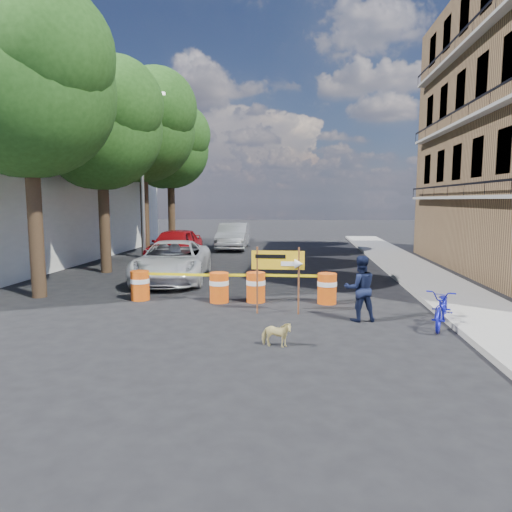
% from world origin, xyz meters
% --- Properties ---
extents(ground, '(120.00, 120.00, 0.00)m').
position_xyz_m(ground, '(0.00, 0.00, 0.00)').
color(ground, black).
rests_on(ground, ground).
extents(sidewalk_east, '(2.40, 40.00, 0.15)m').
position_xyz_m(sidewalk_east, '(6.20, 6.00, 0.07)').
color(sidewalk_east, gray).
rests_on(sidewalk_east, ground).
extents(white_building, '(8.00, 22.00, 6.00)m').
position_xyz_m(white_building, '(-13.00, 10.00, 3.00)').
color(white_building, silver).
rests_on(white_building, ground).
extents(tree_near, '(5.46, 5.20, 9.15)m').
position_xyz_m(tree_near, '(-6.73, 2.00, 6.36)').
color(tree_near, '#332316').
rests_on(tree_near, ground).
extents(tree_mid_a, '(5.25, 5.00, 8.68)m').
position_xyz_m(tree_mid_a, '(-6.74, 7.00, 6.01)').
color(tree_mid_a, '#332316').
rests_on(tree_mid_a, ground).
extents(tree_mid_b, '(5.67, 5.40, 9.62)m').
position_xyz_m(tree_mid_b, '(-6.73, 12.00, 6.71)').
color(tree_mid_b, '#332316').
rests_on(tree_mid_b, ground).
extents(tree_far, '(5.04, 4.80, 8.84)m').
position_xyz_m(tree_far, '(-6.74, 17.00, 6.22)').
color(tree_far, '#332316').
rests_on(tree_far, ground).
extents(streetlamp, '(1.25, 0.18, 8.00)m').
position_xyz_m(streetlamp, '(-5.93, 9.50, 4.38)').
color(streetlamp, gray).
rests_on(streetlamp, ground).
extents(barrel_far_left, '(0.58, 0.58, 0.90)m').
position_xyz_m(barrel_far_left, '(-3.48, 1.91, 0.47)').
color(barrel_far_left, '#ED5F0D').
rests_on(barrel_far_left, ground).
extents(barrel_mid_left, '(0.58, 0.58, 0.90)m').
position_xyz_m(barrel_mid_left, '(-1.02, 1.83, 0.47)').
color(barrel_mid_left, '#ED5F0D').
rests_on(barrel_mid_left, ground).
extents(barrel_mid_right, '(0.58, 0.58, 0.90)m').
position_xyz_m(barrel_mid_right, '(0.07, 1.97, 0.47)').
color(barrel_mid_right, '#ED5F0D').
rests_on(barrel_mid_right, ground).
extents(barrel_far_right, '(0.58, 0.58, 0.90)m').
position_xyz_m(barrel_far_right, '(2.18, 1.98, 0.47)').
color(barrel_far_right, '#ED5F0D').
rests_on(barrel_far_right, ground).
extents(detour_sign, '(1.41, 0.26, 1.81)m').
position_xyz_m(detour_sign, '(0.98, 0.60, 1.32)').
color(detour_sign, '#592D19').
rests_on(detour_sign, ground).
extents(pedestrian, '(0.91, 0.76, 1.67)m').
position_xyz_m(pedestrian, '(2.90, 0.10, 0.84)').
color(pedestrian, black).
rests_on(pedestrian, ground).
extents(bicycle, '(0.96, 1.14, 1.84)m').
position_xyz_m(bicycle, '(4.80, -0.32, 0.92)').
color(bicycle, '#1417A9').
rests_on(bicycle, ground).
extents(dog, '(0.68, 0.38, 0.55)m').
position_xyz_m(dog, '(0.91, -2.20, 0.27)').
color(dog, '#DAC87D').
rests_on(dog, ground).
extents(suv_white, '(3.10, 5.67, 1.51)m').
position_xyz_m(suv_white, '(-3.42, 5.29, 0.75)').
color(suv_white, silver).
rests_on(suv_white, ground).
extents(sedan_red, '(2.08, 4.92, 1.66)m').
position_xyz_m(sedan_red, '(-4.80, 10.54, 0.83)').
color(sedan_red, '#9B0C12').
rests_on(sedan_red, ground).
extents(sedan_silver, '(1.94, 4.99, 1.62)m').
position_xyz_m(sedan_silver, '(-2.80, 16.64, 0.81)').
color(sedan_silver, '#A8ABB0').
rests_on(sedan_silver, ground).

